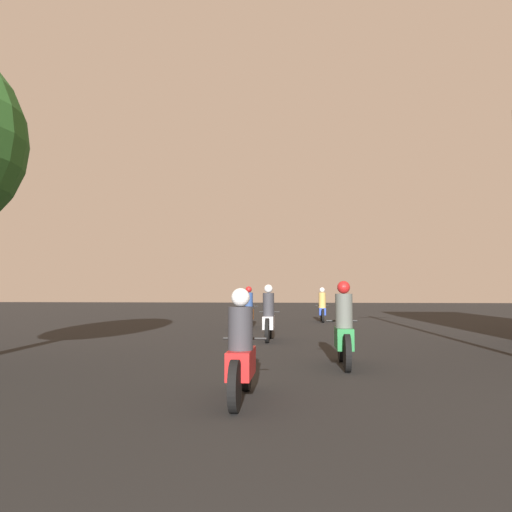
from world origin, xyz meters
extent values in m
cylinder|color=black|center=(-1.09, 6.84, 0.30)|extent=(0.10, 0.61, 0.61)
cylinder|color=black|center=(-1.09, 5.55, 0.30)|extent=(0.10, 0.61, 0.61)
cube|color=red|center=(-1.09, 6.20, 0.48)|extent=(0.30, 0.90, 0.35)
cylinder|color=black|center=(-1.09, 6.61, 0.76)|extent=(0.60, 0.04, 0.04)
cylinder|color=#2D2D33|center=(-1.09, 6.11, 0.93)|extent=(0.32, 0.32, 0.55)
sphere|color=silver|center=(-1.09, 6.11, 1.33)|extent=(0.24, 0.24, 0.24)
cylinder|color=black|center=(0.49, 9.92, 0.33)|extent=(0.10, 0.66, 0.66)
cylinder|color=black|center=(0.49, 8.60, 0.33)|extent=(0.10, 0.66, 0.66)
cube|color=#1E6B33|center=(0.49, 9.26, 0.53)|extent=(0.30, 0.89, 0.39)
cylinder|color=black|center=(0.49, 9.69, 0.82)|extent=(0.60, 0.04, 0.04)
cylinder|color=#4C514C|center=(0.49, 9.17, 1.04)|extent=(0.32, 0.32, 0.63)
sphere|color=#A51919|center=(0.49, 9.17, 1.48)|extent=(0.24, 0.24, 0.24)
cylinder|color=black|center=(-1.22, 14.61, 0.33)|extent=(0.10, 0.67, 0.67)
cylinder|color=black|center=(-1.22, 13.32, 0.33)|extent=(0.10, 0.67, 0.67)
cube|color=#ADADB2|center=(-1.22, 13.97, 0.52)|extent=(0.30, 0.90, 0.36)
cylinder|color=black|center=(-1.22, 14.39, 0.80)|extent=(0.60, 0.04, 0.04)
cylinder|color=#2D2D33|center=(-1.22, 13.88, 1.02)|extent=(0.32, 0.32, 0.66)
sphere|color=silver|center=(-1.22, 13.88, 1.47)|extent=(0.24, 0.24, 0.24)
cylinder|color=black|center=(-2.28, 19.49, 0.31)|extent=(0.10, 0.63, 0.63)
cylinder|color=black|center=(-2.28, 18.03, 0.31)|extent=(0.10, 0.63, 0.63)
cube|color=orange|center=(-2.28, 18.76, 0.51)|extent=(0.30, 0.78, 0.40)
cylinder|color=black|center=(-2.28, 19.24, 0.81)|extent=(0.60, 0.04, 0.04)
cylinder|color=navy|center=(-2.28, 18.69, 1.03)|extent=(0.32, 0.32, 0.64)
sphere|color=#A51919|center=(-2.28, 18.69, 1.47)|extent=(0.24, 0.24, 0.24)
cylinder|color=black|center=(0.68, 23.55, 0.31)|extent=(0.10, 0.62, 0.62)
cylinder|color=black|center=(0.68, 22.16, 0.31)|extent=(0.10, 0.62, 0.62)
cube|color=#1E389E|center=(0.68, 22.85, 0.47)|extent=(0.30, 0.80, 0.32)
cylinder|color=black|center=(0.68, 23.30, 0.73)|extent=(0.60, 0.04, 0.04)
cylinder|color=#B28E47|center=(0.68, 22.77, 0.98)|extent=(0.32, 0.32, 0.70)
sphere|color=silver|center=(0.68, 22.77, 1.45)|extent=(0.24, 0.24, 0.24)
camera|label=1|loc=(-0.33, -0.29, 1.41)|focal=35.00mm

